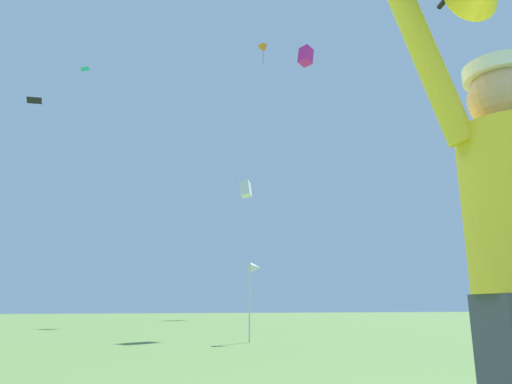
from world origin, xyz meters
The scene contains 6 objects.
distant_kite_white_far_center centered at (10.30, 30.99, 9.52)m, with size 1.08×1.27×1.39m.
distant_kite_black_high_right centered at (-4.69, 29.41, 13.74)m, with size 1.25×1.25×0.21m.
distant_kite_orange_low_left centered at (10.08, 26.61, 18.94)m, with size 0.84×0.81×1.55m.
distant_kite_magenta_mid_left centered at (7.60, 15.18, 11.61)m, with size 0.77×0.72×0.86m.
distant_kite_teal_mid_right centered at (-1.73, 25.36, 14.44)m, with size 0.63×0.64×0.23m.
marker_flag centered at (2.89, 8.99, 1.57)m, with size 0.30×0.24×1.81m.
Camera 1 is at (-0.96, -1.40, 0.78)m, focal length 32.57 mm.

